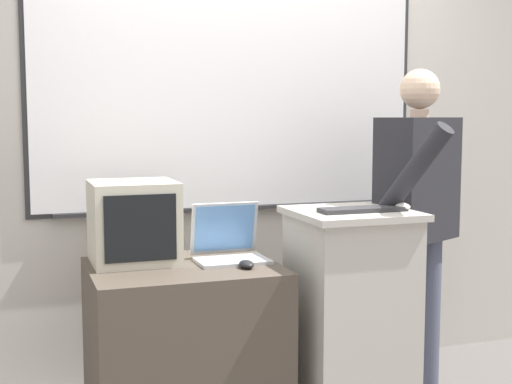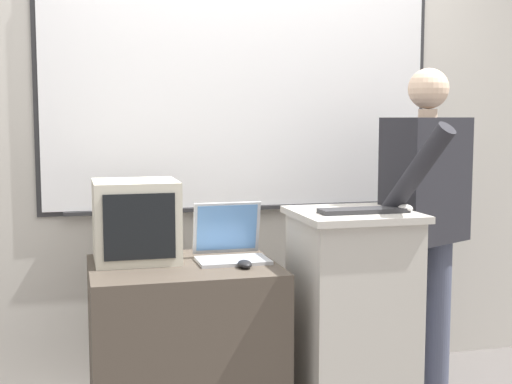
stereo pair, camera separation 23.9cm
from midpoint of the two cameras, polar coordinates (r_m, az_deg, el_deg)
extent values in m
cube|color=beige|center=(3.88, 0.91, 6.32)|extent=(6.40, 0.12, 2.86)
cube|color=#2D2D30|center=(3.81, 0.61, 7.57)|extent=(2.11, 0.02, 1.21)
cube|color=white|center=(3.80, 0.63, 7.57)|extent=(2.06, 0.02, 1.16)
cube|color=#2D2D30|center=(3.82, 0.68, -1.30)|extent=(1.86, 0.04, 0.02)
cube|color=#BCB7AD|center=(3.30, 9.75, -10.38)|extent=(0.48, 0.48, 0.97)
cube|color=#BCB7AD|center=(3.20, 9.92, -1.79)|extent=(0.52, 0.52, 0.03)
cube|color=#4C4238|center=(3.26, -3.64, -12.40)|extent=(0.82, 0.67, 0.77)
cylinder|color=#474C60|center=(3.59, 13.88, -10.50)|extent=(0.13, 0.13, 0.80)
cylinder|color=#474C60|center=(3.79, 16.09, -9.66)|extent=(0.13, 0.13, 0.80)
cube|color=#232328|center=(3.55, 15.34, 0.90)|extent=(0.51, 0.40, 0.60)
cylinder|color=beige|center=(3.54, 15.49, 6.09)|extent=(0.09, 0.09, 0.04)
sphere|color=beige|center=(3.54, 15.54, 7.98)|extent=(0.19, 0.19, 0.19)
cylinder|color=#232328|center=(3.19, 14.42, 0.99)|extent=(0.26, 0.41, 0.50)
cylinder|color=#232328|center=(3.77, 17.45, 0.75)|extent=(0.08, 0.08, 0.57)
cube|color=#B7BABF|center=(3.19, 0.30, -5.52)|extent=(0.32, 0.21, 0.02)
cube|color=#B7BABF|center=(3.29, -0.29, -2.89)|extent=(0.31, 0.07, 0.24)
cube|color=#598CCC|center=(3.28, -0.25, -2.88)|extent=(0.28, 0.05, 0.21)
cube|color=#2D2D30|center=(3.14, 10.75, -1.48)|extent=(0.39, 0.12, 0.02)
ellipsoid|color=black|center=(3.07, 1.33, -5.80)|extent=(0.06, 0.10, 0.03)
ellipsoid|color=silver|center=(3.22, 13.92, -1.25)|extent=(0.06, 0.10, 0.03)
cube|color=beige|center=(3.23, -7.52, -2.30)|extent=(0.37, 0.36, 0.36)
cube|color=black|center=(3.04, -7.09, -2.80)|extent=(0.30, 0.01, 0.28)
camera|label=1|loc=(0.12, -87.81, 0.24)|focal=50.00mm
camera|label=2|loc=(0.12, 92.19, -0.24)|focal=50.00mm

